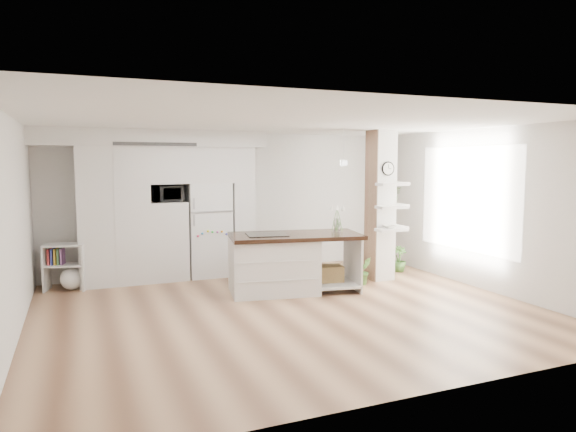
% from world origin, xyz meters
% --- Properties ---
extents(floor, '(7.00, 6.00, 0.01)m').
position_xyz_m(floor, '(0.00, 0.00, 0.00)').
color(floor, tan).
rests_on(floor, ground).
extents(room, '(7.04, 6.04, 2.72)m').
position_xyz_m(room, '(0.00, 0.00, 1.86)').
color(room, white).
rests_on(room, ground).
extents(cabinet_wall, '(4.00, 0.71, 2.70)m').
position_xyz_m(cabinet_wall, '(-1.45, 2.67, 1.51)').
color(cabinet_wall, white).
rests_on(cabinet_wall, floor).
extents(refrigerator, '(0.78, 0.69, 1.75)m').
position_xyz_m(refrigerator, '(-0.53, 2.68, 0.88)').
color(refrigerator, white).
rests_on(refrigerator, floor).
extents(column, '(0.69, 0.90, 2.70)m').
position_xyz_m(column, '(2.38, 1.13, 1.35)').
color(column, silver).
rests_on(column, floor).
extents(window, '(0.00, 2.40, 2.40)m').
position_xyz_m(window, '(3.48, 0.30, 1.50)').
color(window, white).
rests_on(window, room).
extents(pendant_light, '(0.12, 0.12, 0.10)m').
position_xyz_m(pendant_light, '(1.70, 0.15, 2.12)').
color(pendant_light, white).
rests_on(pendant_light, room).
extents(kitchen_island, '(2.28, 1.37, 1.53)m').
position_xyz_m(kitchen_island, '(0.27, 1.00, 0.50)').
color(kitchen_island, white).
rests_on(kitchen_island, floor).
extents(bookshelf, '(0.74, 0.54, 0.78)m').
position_xyz_m(bookshelf, '(-2.97, 2.49, 0.34)').
color(bookshelf, white).
rests_on(bookshelf, floor).
extents(floor_plant_a, '(0.28, 0.23, 0.49)m').
position_xyz_m(floor_plant_a, '(1.80, 0.93, 0.24)').
color(floor_plant_a, '#43762F').
rests_on(floor_plant_a, floor).
extents(floor_plant_b, '(0.33, 0.33, 0.50)m').
position_xyz_m(floor_plant_b, '(3.00, 1.60, 0.25)').
color(floor_plant_b, '#43762F').
rests_on(floor_plant_b, floor).
extents(microwave, '(0.54, 0.37, 0.30)m').
position_xyz_m(microwave, '(-1.27, 2.62, 1.57)').
color(microwave, '#2D2D2D').
rests_on(microwave, cabinet_wall).
extents(shelf_plant, '(0.27, 0.23, 0.30)m').
position_xyz_m(shelf_plant, '(2.63, 1.30, 1.52)').
color(shelf_plant, '#43762F').
rests_on(shelf_plant, column).
extents(decor_bowl, '(0.22, 0.22, 0.05)m').
position_xyz_m(decor_bowl, '(2.30, 0.90, 1.00)').
color(decor_bowl, white).
rests_on(decor_bowl, column).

